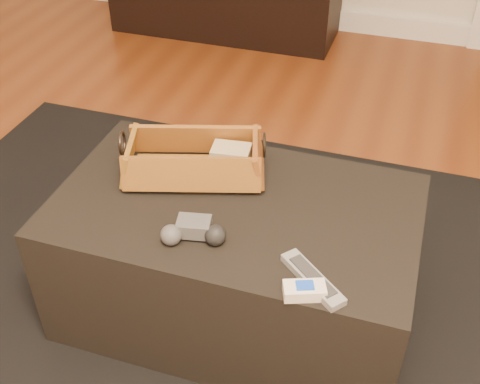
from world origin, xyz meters
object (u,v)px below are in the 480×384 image
(tv_remote, at_px, (187,170))
(cream_gadget, at_px, (304,290))
(game_controller, at_px, (193,232))
(ottoman, at_px, (236,259))
(wicker_basket, at_px, (194,161))
(silver_remote, at_px, (313,279))

(tv_remote, relative_size, cream_gadget, 1.97)
(tv_remote, height_order, game_controller, game_controller)
(game_controller, height_order, cream_gadget, game_controller)
(ottoman, height_order, cream_gadget, cream_gadget)
(ottoman, xyz_separation_m, game_controller, (-0.05, -0.17, 0.24))
(wicker_basket, bearing_deg, game_controller, -69.00)
(wicker_basket, xyz_separation_m, silver_remote, (0.42, -0.31, -0.04))
(game_controller, bearing_deg, cream_gadget, -17.51)
(tv_remote, height_order, cream_gadget, same)
(tv_remote, bearing_deg, game_controller, -87.29)
(wicker_basket, bearing_deg, cream_gadget, -41.30)
(silver_remote, height_order, cream_gadget, cream_gadget)
(cream_gadget, bearing_deg, wicker_basket, 138.70)
(game_controller, bearing_deg, wicker_basket, 111.00)
(game_controller, distance_m, silver_remote, 0.32)
(tv_remote, bearing_deg, wicker_basket, 30.87)
(ottoman, height_order, tv_remote, tv_remote)
(game_controller, relative_size, silver_remote, 0.97)
(silver_remote, bearing_deg, ottoman, 140.06)
(game_controller, height_order, silver_remote, game_controller)
(ottoman, bearing_deg, cream_gadget, -46.43)
(wicker_basket, xyz_separation_m, cream_gadget, (0.41, -0.36, -0.03))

